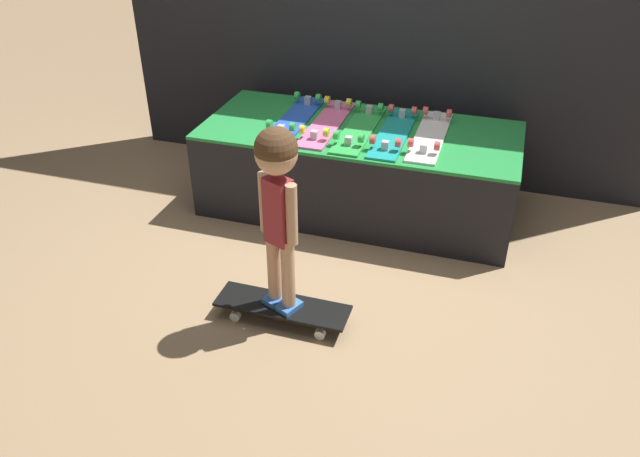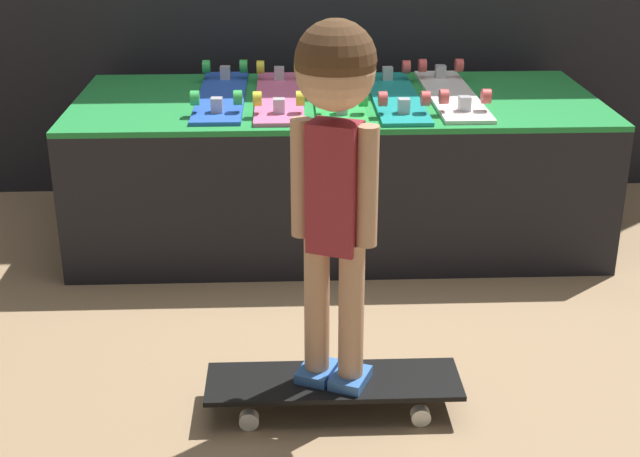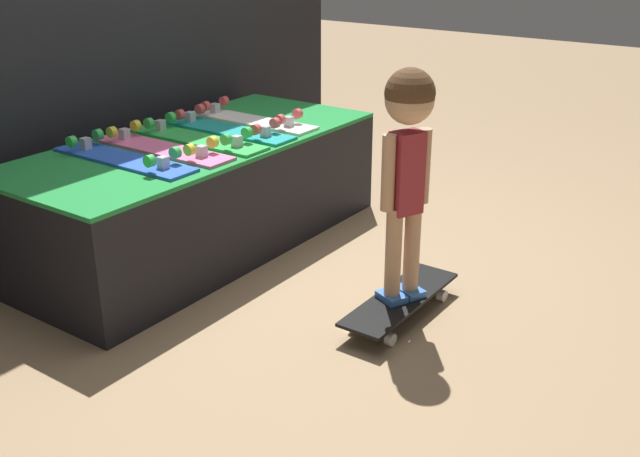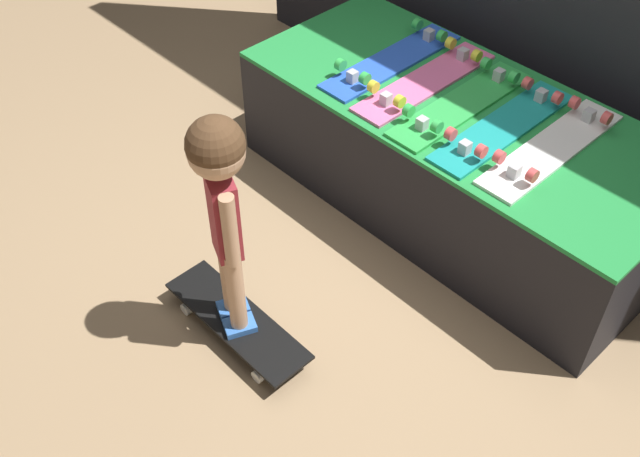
{
  "view_description": "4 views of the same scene",
  "coord_description": "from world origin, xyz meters",
  "px_view_note": "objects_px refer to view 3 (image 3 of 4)",
  "views": [
    {
      "loc": [
        0.84,
        -2.99,
        2.09
      ],
      "look_at": [
        0.0,
        -0.31,
        0.33
      ],
      "focal_mm": 35.0,
      "sensor_mm": 36.0,
      "label": 1
    },
    {
      "loc": [
        -0.2,
        -2.76,
        1.38
      ],
      "look_at": [
        -0.1,
        -0.26,
        0.35
      ],
      "focal_mm": 50.0,
      "sensor_mm": 36.0,
      "label": 2
    },
    {
      "loc": [
        -2.55,
        -2.03,
        1.56
      ],
      "look_at": [
        -0.08,
        -0.29,
        0.31
      ],
      "focal_mm": 42.0,
      "sensor_mm": 36.0,
      "label": 3
    },
    {
      "loc": [
        1.49,
        -1.74,
        2.4
      ],
      "look_at": [
        -0.08,
        -0.25,
        0.28
      ],
      "focal_mm": 42.0,
      "sensor_mm": 36.0,
      "label": 4
    }
  ],
  "objects_px": {
    "skateboard_white_on_rack": "(251,119)",
    "skateboard_on_floor": "(400,301)",
    "skateboard_pink_on_rack": "(162,147)",
    "skateboard_green_on_rack": "(197,137)",
    "skateboard_teal_on_rack": "(227,128)",
    "child": "(408,142)",
    "skateboard_blue_on_rack": "(123,157)"
  },
  "relations": [
    {
      "from": "skateboard_on_floor",
      "to": "child",
      "type": "distance_m",
      "value": 0.69
    },
    {
      "from": "skateboard_white_on_rack",
      "to": "skateboard_blue_on_rack",
      "type": "bearing_deg",
      "value": 178.95
    },
    {
      "from": "skateboard_blue_on_rack",
      "to": "skateboard_pink_on_rack",
      "type": "xyz_separation_m",
      "value": [
        0.22,
        -0.02,
        0.0
      ]
    },
    {
      "from": "child",
      "to": "skateboard_green_on_rack",
      "type": "bearing_deg",
      "value": 109.61
    },
    {
      "from": "skateboard_white_on_rack",
      "to": "skateboard_teal_on_rack",
      "type": "bearing_deg",
      "value": -174.18
    },
    {
      "from": "skateboard_teal_on_rack",
      "to": "skateboard_on_floor",
      "type": "relative_size",
      "value": 1.13
    },
    {
      "from": "skateboard_teal_on_rack",
      "to": "skateboard_pink_on_rack",
      "type": "bearing_deg",
      "value": 177.56
    },
    {
      "from": "skateboard_teal_on_rack",
      "to": "skateboard_white_on_rack",
      "type": "distance_m",
      "value": 0.22
    },
    {
      "from": "skateboard_on_floor",
      "to": "skateboard_green_on_rack",
      "type": "bearing_deg",
      "value": 86.34
    },
    {
      "from": "skateboard_teal_on_rack",
      "to": "child",
      "type": "distance_m",
      "value": 1.25
    },
    {
      "from": "skateboard_on_floor",
      "to": "child",
      "type": "xyz_separation_m",
      "value": [
        0.0,
        0.0,
        0.69
      ]
    },
    {
      "from": "skateboard_blue_on_rack",
      "to": "skateboard_green_on_rack",
      "type": "bearing_deg",
      "value": -5.28
    },
    {
      "from": "skateboard_pink_on_rack",
      "to": "skateboard_teal_on_rack",
      "type": "xyz_separation_m",
      "value": [
        0.43,
        -0.02,
        0.0
      ]
    },
    {
      "from": "skateboard_blue_on_rack",
      "to": "child",
      "type": "bearing_deg",
      "value": -73.98
    },
    {
      "from": "skateboard_pink_on_rack",
      "to": "skateboard_on_floor",
      "type": "height_order",
      "value": "skateboard_pink_on_rack"
    },
    {
      "from": "skateboard_green_on_rack",
      "to": "skateboard_pink_on_rack",
      "type": "bearing_deg",
      "value": 174.6
    },
    {
      "from": "skateboard_green_on_rack",
      "to": "skateboard_blue_on_rack",
      "type": "bearing_deg",
      "value": 174.72
    },
    {
      "from": "skateboard_white_on_rack",
      "to": "child",
      "type": "bearing_deg",
      "value": -112.6
    },
    {
      "from": "skateboard_pink_on_rack",
      "to": "skateboard_white_on_rack",
      "type": "bearing_deg",
      "value": 0.32
    },
    {
      "from": "skateboard_green_on_rack",
      "to": "skateboard_teal_on_rack",
      "type": "bearing_deg",
      "value": 0.53
    },
    {
      "from": "skateboard_teal_on_rack",
      "to": "child",
      "type": "bearing_deg",
      "value": -103.71
    },
    {
      "from": "skateboard_blue_on_rack",
      "to": "child",
      "type": "distance_m",
      "value": 1.31
    },
    {
      "from": "skateboard_pink_on_rack",
      "to": "skateboard_blue_on_rack",
      "type": "bearing_deg",
      "value": 174.85
    },
    {
      "from": "skateboard_blue_on_rack",
      "to": "skateboard_teal_on_rack",
      "type": "bearing_deg",
      "value": -3.35
    },
    {
      "from": "skateboard_green_on_rack",
      "to": "skateboard_white_on_rack",
      "type": "bearing_deg",
      "value": 3.18
    },
    {
      "from": "skateboard_white_on_rack",
      "to": "skateboard_on_floor",
      "type": "xyz_separation_m",
      "value": [
        -0.51,
        -1.23,
        -0.5
      ]
    },
    {
      "from": "skateboard_blue_on_rack",
      "to": "skateboard_teal_on_rack",
      "type": "distance_m",
      "value": 0.65
    },
    {
      "from": "skateboard_blue_on_rack",
      "to": "skateboard_pink_on_rack",
      "type": "distance_m",
      "value": 0.22
    },
    {
      "from": "skateboard_pink_on_rack",
      "to": "child",
      "type": "bearing_deg",
      "value": -83.48
    },
    {
      "from": "skateboard_white_on_rack",
      "to": "skateboard_on_floor",
      "type": "bearing_deg",
      "value": -112.6
    },
    {
      "from": "skateboard_teal_on_rack",
      "to": "skateboard_on_floor",
      "type": "xyz_separation_m",
      "value": [
        -0.29,
        -1.2,
        -0.5
      ]
    },
    {
      "from": "skateboard_green_on_rack",
      "to": "skateboard_on_floor",
      "type": "relative_size",
      "value": 1.13
    }
  ]
}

